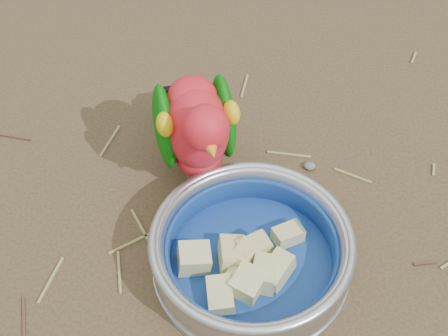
# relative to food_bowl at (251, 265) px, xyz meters

# --- Properties ---
(ground) EXTENTS (60.00, 60.00, 0.00)m
(ground) POSITION_rel_food_bowl_xyz_m (0.03, -0.02, -0.01)
(ground) COLOR #4C3925
(food_bowl) EXTENTS (0.23, 0.23, 0.02)m
(food_bowl) POSITION_rel_food_bowl_xyz_m (0.00, 0.00, 0.00)
(food_bowl) COLOR #B2B2BA
(food_bowl) RESTS_ON ground
(bowl_wall) EXTENTS (0.23, 0.23, 0.04)m
(bowl_wall) POSITION_rel_food_bowl_xyz_m (0.00, 0.00, 0.03)
(bowl_wall) COLOR #B2B2BA
(bowl_wall) RESTS_ON food_bowl
(fruit_wedges) EXTENTS (0.14, 0.14, 0.03)m
(fruit_wedges) POSITION_rel_food_bowl_xyz_m (0.00, 0.00, 0.02)
(fruit_wedges) COLOR #CEC681
(fruit_wedges) RESTS_ON food_bowl
(lory_parrot) EXTENTS (0.15, 0.23, 0.17)m
(lory_parrot) POSITION_rel_food_bowl_xyz_m (-0.07, 0.13, 0.08)
(lory_parrot) COLOR red
(lory_parrot) RESTS_ON ground
(ground_debris) EXTENTS (0.90, 0.80, 0.01)m
(ground_debris) POSITION_rel_food_bowl_xyz_m (0.01, 0.03, -0.01)
(ground_debris) COLOR #92884D
(ground_debris) RESTS_ON ground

